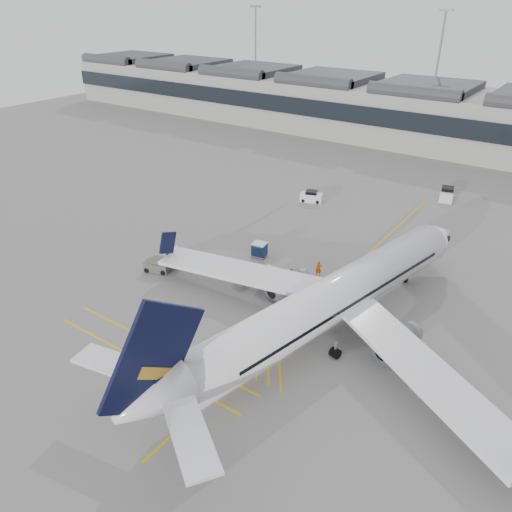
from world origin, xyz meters
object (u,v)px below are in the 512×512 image
Objects in this scene: ramp_agent_b at (280,285)px; baggage_cart_a at (270,276)px; belt_loader at (293,283)px; pushback_tug at (158,265)px; airliner_main at (328,302)px; ramp_agent_a at (319,269)px.

baggage_cart_a is at bearing -35.88° from ramp_agent_b.
ramp_agent_b is (-0.58, -1.64, 0.40)m from belt_loader.
pushback_tug is at bearing 6.83° from ramp_agent_b.
belt_loader reaches higher than baggage_cart_a.
airliner_main is at bearing -18.31° from pushback_tug.
baggage_cart_a is 0.99× the size of ramp_agent_a.
ramp_agent_b is at bearing -102.29° from belt_loader.
airliner_main reaches higher than pushback_tug.
ramp_agent_b is (1.89, -0.95, -0.04)m from baggage_cart_a.
ramp_agent_b is 14.79m from pushback_tug.
baggage_cart_a reaches higher than pushback_tug.
airliner_main is at bearing -30.42° from belt_loader.
ramp_agent_a is 0.98× the size of ramp_agent_b.
belt_loader is 1.51× the size of pushback_tug.
ramp_agent_b reaches higher than ramp_agent_a.
belt_loader reaches higher than ramp_agent_b.
baggage_cart_a is 0.97× the size of ramp_agent_b.
baggage_cart_a is at bearing 2.73° from pushback_tug.
airliner_main reaches higher than ramp_agent_a.
belt_loader is 2.58× the size of ramp_agent_a.
ramp_agent_b is 0.60× the size of pushback_tug.
belt_loader is at bearing 154.24° from airliner_main.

